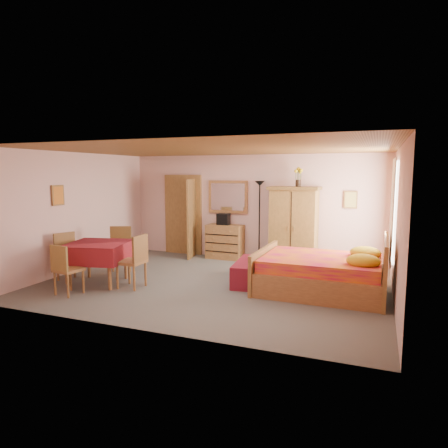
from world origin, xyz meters
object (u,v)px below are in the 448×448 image
at_px(wall_mirror, 228,197).
at_px(chair_west, 70,257).
at_px(wardrobe, 294,226).
at_px(chair_south, 69,269).
at_px(bench, 249,272).
at_px(chair_north, 119,251).
at_px(stereo, 223,219).
at_px(sunflower_vase, 298,177).
at_px(floor_lamp, 259,221).
at_px(chair_east, 131,261).
at_px(bed, 321,263).
at_px(dining_table, 98,263).
at_px(chest_of_drawers, 225,242).

xyz_separation_m(wall_mirror, chair_west, (-2.15, -3.28, -1.07)).
xyz_separation_m(wardrobe, chair_west, (-3.90, -3.01, -0.44)).
height_order(chair_south, chair_west, chair_west).
height_order(bench, chair_north, chair_north).
height_order(stereo, sunflower_vase, sunflower_vase).
xyz_separation_m(sunflower_vase, chair_south, (-3.35, -3.75, -1.61)).
distance_m(floor_lamp, chair_west, 4.40).
relative_size(wall_mirror, stereo, 3.46).
xyz_separation_m(bench, chair_east, (-1.97, -1.13, 0.29)).
xyz_separation_m(stereo, bench, (1.29, -1.94, -0.78)).
distance_m(bed, chair_north, 4.23).
height_order(dining_table, chair_south, chair_south).
relative_size(floor_lamp, chair_north, 1.96).
relative_size(wall_mirror, wardrobe, 0.57).
xyz_separation_m(bed, chair_west, (-4.80, -1.08, -0.04)).
relative_size(chest_of_drawers, dining_table, 0.82).
xyz_separation_m(floor_lamp, chair_east, (-1.60, -3.12, -0.48)).
bearing_deg(bench, stereo, 123.71).
distance_m(floor_lamp, dining_table, 3.95).
bearing_deg(wall_mirror, sunflower_vase, -8.30).
xyz_separation_m(wall_mirror, dining_table, (-1.49, -3.24, -1.15)).
relative_size(sunflower_vase, dining_table, 0.40).
bearing_deg(dining_table, sunflower_vase, 41.98).
xyz_separation_m(wardrobe, bed, (0.90, -1.92, -0.39)).
distance_m(chest_of_drawers, floor_lamp, 1.03).
xyz_separation_m(wall_mirror, stereo, (-0.05, -0.18, -0.55)).
bearing_deg(chair_west, sunflower_vase, 148.74).
distance_m(sunflower_vase, chair_east, 4.23).
xyz_separation_m(floor_lamp, chair_west, (-3.02, -3.16, -0.50)).
relative_size(bed, dining_table, 2.06).
distance_m(stereo, bed, 3.41).
xyz_separation_m(wall_mirror, chair_east, (-0.73, -3.25, -1.04)).
bearing_deg(sunflower_vase, chair_west, -142.71).
xyz_separation_m(floor_lamp, bed, (1.78, -2.08, -0.46)).
bearing_deg(stereo, wardrobe, -3.13).
relative_size(bench, chair_east, 1.28).
bearing_deg(wall_mirror, dining_table, -115.08).
bearing_deg(sunflower_vase, stereo, 177.65).
relative_size(wall_mirror, chair_south, 1.15).
bearing_deg(stereo, floor_lamp, 3.26).
bearing_deg(chair_east, dining_table, 90.46).
xyz_separation_m(bench, chair_north, (-2.81, -0.35, 0.29)).
bearing_deg(bed, chair_east, -162.00).
distance_m(dining_table, chair_north, 0.79).
bearing_deg(stereo, chair_north, -123.55).
relative_size(chair_south, chair_west, 0.95).
distance_m(chest_of_drawers, dining_table, 3.38).
bearing_deg(stereo, bed, -36.83).
relative_size(stereo, dining_table, 0.27).
bearing_deg(chest_of_drawers, chair_north, -123.34).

